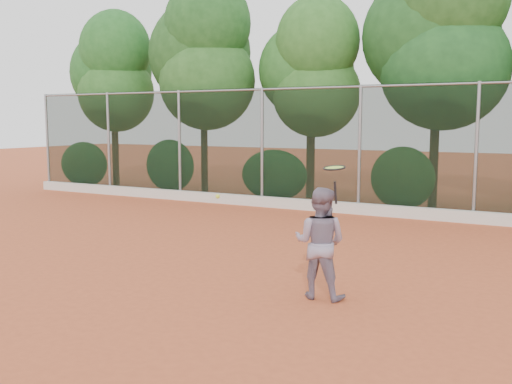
% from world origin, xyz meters
% --- Properties ---
extents(ground, '(80.00, 80.00, 0.00)m').
position_xyz_m(ground, '(0.00, 0.00, 0.00)').
color(ground, '#BE522C').
rests_on(ground, ground).
extents(concrete_curb, '(24.00, 0.20, 0.30)m').
position_xyz_m(concrete_curb, '(0.00, 6.82, 0.15)').
color(concrete_curb, silver).
rests_on(concrete_curb, ground).
extents(tennis_player, '(0.81, 0.65, 1.60)m').
position_xyz_m(tennis_player, '(1.88, -0.58, 0.80)').
color(tennis_player, gray).
rests_on(tennis_player, ground).
extents(chainlink_fence, '(24.09, 0.09, 3.50)m').
position_xyz_m(chainlink_fence, '(-0.00, 7.00, 1.86)').
color(chainlink_fence, black).
rests_on(chainlink_fence, ground).
extents(foliage_backdrop, '(23.70, 3.63, 7.55)m').
position_xyz_m(foliage_backdrop, '(-0.55, 8.98, 4.40)').
color(foliage_backdrop, '#4A311C').
rests_on(foliage_backdrop, ground).
extents(tennis_racket, '(0.39, 0.39, 0.54)m').
position_xyz_m(tennis_racket, '(2.13, -0.70, 1.86)').
color(tennis_racket, black).
rests_on(tennis_racket, ground).
extents(tennis_ball_in_flight, '(0.07, 0.07, 0.07)m').
position_xyz_m(tennis_ball_in_flight, '(0.06, -0.42, 1.34)').
color(tennis_ball_in_flight, '#D3E834').
rests_on(tennis_ball_in_flight, ground).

